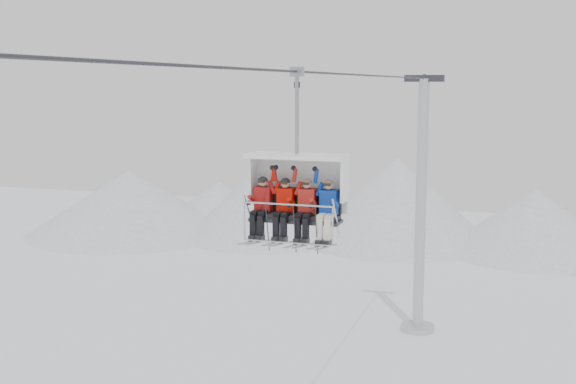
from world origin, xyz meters
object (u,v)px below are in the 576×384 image
(skier_far_left, at_px, (262,205))
(skier_center_right, at_px, (306,207))
(lift_tower_right, at_px, (420,224))
(skier_far_right, at_px, (327,209))
(chairlift_carrier, at_px, (298,185))
(skier_center_left, at_px, (284,206))

(skier_far_left, relative_size, skier_center_right, 1.00)
(lift_tower_right, height_order, skier_far_right, lift_tower_right)
(skier_center_right, height_order, skier_far_right, same)
(chairlift_carrier, height_order, skier_center_left, chairlift_carrier)
(skier_center_left, bearing_deg, chairlift_carrier, 50.92)
(lift_tower_right, bearing_deg, skier_far_right, -87.88)
(chairlift_carrier, xyz_separation_m, skier_center_left, (-0.25, -0.31, -0.47))
(skier_far_left, bearing_deg, lift_tower_right, 87.84)
(skier_center_left, bearing_deg, skier_far_left, 179.87)
(lift_tower_right, bearing_deg, skier_far_left, -92.16)
(chairlift_carrier, height_order, skier_far_right, chairlift_carrier)
(chairlift_carrier, xyz_separation_m, skier_far_left, (-0.81, -0.30, -0.46))
(skier_center_right, distance_m, skier_far_right, 0.52)
(skier_far_left, xyz_separation_m, skier_far_right, (1.61, 0.00, 0.00))
(skier_center_left, height_order, skier_center_right, skier_center_right)
(lift_tower_right, bearing_deg, skier_center_right, -89.26)
(chairlift_carrier, xyz_separation_m, skier_far_right, (0.80, -0.30, -0.46))
(chairlift_carrier, distance_m, skier_far_left, 0.98)
(chairlift_carrier, distance_m, skier_far_right, 0.97)
(skier_far_left, bearing_deg, skier_center_right, 0.00)
(lift_tower_right, relative_size, skier_center_right, 7.99)
(skier_far_right, bearing_deg, skier_center_right, 180.00)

